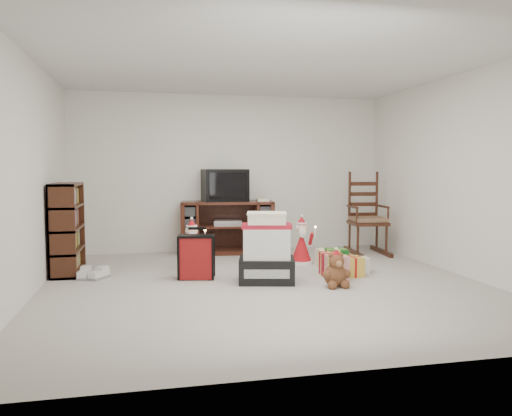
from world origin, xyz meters
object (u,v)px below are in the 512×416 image
(mrs_claus_figurine, at_px, (192,250))
(gift_pile, at_px, (267,252))
(santa_figurine, at_px, (301,245))
(gift_cluster, at_px, (341,263))
(bookshelf, at_px, (67,230))
(red_suitcase, at_px, (197,257))
(tv_stand, at_px, (228,227))
(crt_television, at_px, (225,185))
(sneaker_pair, at_px, (92,274))
(teddy_bear, at_px, (336,272))
(rocking_chair, at_px, (366,224))

(mrs_claus_figurine, bearing_deg, gift_pile, -50.40)
(santa_figurine, bearing_deg, gift_cluster, -65.58)
(bookshelf, relative_size, red_suitcase, 1.84)
(tv_stand, bearing_deg, bookshelf, -148.51)
(mrs_claus_figurine, height_order, crt_television, crt_television)
(santa_figurine, height_order, sneaker_pair, santa_figurine)
(bookshelf, height_order, gift_pile, bookshelf)
(bookshelf, relative_size, sneaker_pair, 2.90)
(tv_stand, xyz_separation_m, sneaker_pair, (-1.89, -1.46, -0.36))
(tv_stand, xyz_separation_m, red_suitcase, (-0.65, -1.73, -0.14))
(gift_pile, distance_m, crt_television, 2.25)
(gift_pile, xyz_separation_m, teddy_bear, (0.71, -0.39, -0.18))
(mrs_claus_figurine, bearing_deg, crt_television, 62.13)
(mrs_claus_figurine, relative_size, gift_cluster, 0.66)
(rocking_chair, height_order, mrs_claus_figurine, rocking_chair)
(gift_pile, xyz_separation_m, gift_cluster, (1.05, 0.32, -0.23))
(gift_pile, relative_size, teddy_bear, 2.10)
(gift_cluster, bearing_deg, santa_figurine, 114.42)
(rocking_chair, height_order, gift_cluster, rocking_chair)
(mrs_claus_figurine, height_order, gift_cluster, mrs_claus_figurine)
(bookshelf, xyz_separation_m, red_suitcase, (1.57, -0.72, -0.28))
(bookshelf, distance_m, sneaker_pair, 0.75)
(red_suitcase, bearing_deg, bookshelf, 166.51)
(teddy_bear, relative_size, santa_figurine, 0.57)
(bookshelf, xyz_separation_m, crt_television, (2.19, 1.06, 0.52))
(teddy_bear, distance_m, crt_television, 2.81)
(teddy_bear, height_order, mrs_claus_figurine, mrs_claus_figurine)
(rocking_chair, distance_m, sneaker_pair, 4.17)
(mrs_claus_figurine, bearing_deg, red_suitcase, -89.79)
(teddy_bear, distance_m, sneaker_pair, 2.91)
(gift_cluster, bearing_deg, sneaker_pair, 174.46)
(crt_television, bearing_deg, red_suitcase, -112.73)
(gift_cluster, xyz_separation_m, crt_television, (-1.22, 1.80, 0.95))
(teddy_bear, bearing_deg, red_suitcase, 153.75)
(teddy_bear, relative_size, crt_television, 0.54)
(santa_figurine, height_order, mrs_claus_figurine, mrs_claus_figurine)
(rocking_chair, distance_m, gift_pile, 2.58)
(gift_pile, height_order, sneaker_pair, gift_pile)
(bookshelf, bearing_deg, gift_cluster, -12.31)
(rocking_chair, relative_size, teddy_bear, 3.48)
(tv_stand, height_order, sneaker_pair, tv_stand)
(red_suitcase, height_order, crt_television, crt_television)
(teddy_bear, height_order, santa_figurine, santa_figurine)
(tv_stand, distance_m, mrs_claus_figurine, 1.31)
(mrs_claus_figurine, relative_size, sneaker_pair, 1.71)
(gift_cluster, relative_size, crt_television, 1.44)
(mrs_claus_figurine, relative_size, crt_television, 0.95)
(bookshelf, height_order, gift_cluster, bookshelf)
(tv_stand, relative_size, teddy_bear, 3.88)
(red_suitcase, height_order, teddy_bear, red_suitcase)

